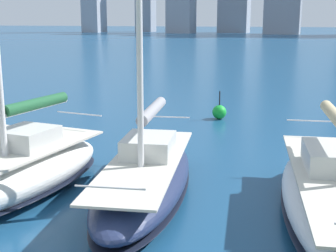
% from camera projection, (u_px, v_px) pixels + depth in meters
% --- Properties ---
extents(sailboat_grey, '(3.49, 7.91, 10.95)m').
position_uv_depth(sailboat_grey, '(146.00, 175.00, 12.84)').
color(sailboat_grey, navy).
rests_on(sailboat_grey, ground).
extents(sailboat_forest, '(2.91, 6.84, 10.84)m').
position_uv_depth(sailboat_forest, '(20.00, 169.00, 13.05)').
color(sailboat_forest, white).
rests_on(sailboat_forest, ground).
extents(channel_buoy, '(0.70, 0.70, 1.40)m').
position_uv_depth(channel_buoy, '(219.00, 112.00, 23.23)').
color(channel_buoy, green).
rests_on(channel_buoy, ground).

